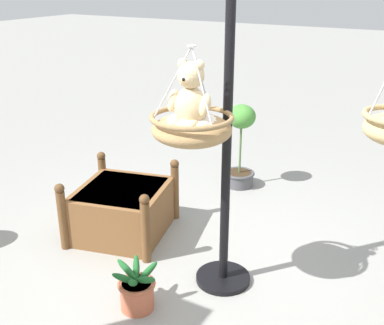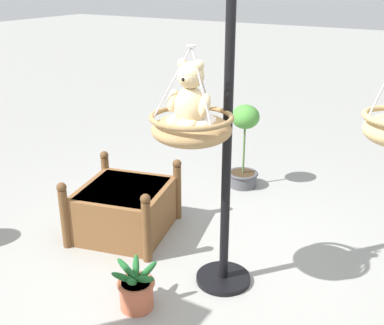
# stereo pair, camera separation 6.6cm
# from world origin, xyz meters

# --- Properties ---
(ground_plane) EXTENTS (40.00, 40.00, 0.00)m
(ground_plane) POSITION_xyz_m (0.00, 0.00, 0.00)
(ground_plane) COLOR gray
(display_pole_central) EXTENTS (0.44, 0.44, 2.61)m
(display_pole_central) POSITION_xyz_m (-0.20, -0.16, 0.83)
(display_pole_central) COLOR black
(display_pole_central) RESTS_ON ground
(hanging_basket_with_teddy) EXTENTS (0.58, 0.58, 0.67)m
(hanging_basket_with_teddy) POSITION_xyz_m (-0.05, 0.09, 1.35)
(hanging_basket_with_teddy) COLOR #A37F51
(teddy_bear) EXTENTS (0.32, 0.28, 0.46)m
(teddy_bear) POSITION_xyz_m (-0.05, 0.11, 1.55)
(teddy_bear) COLOR #D1B789
(wooden_planter_box) EXTENTS (1.05, 1.07, 0.64)m
(wooden_planter_box) POSITION_xyz_m (0.98, -0.38, 0.25)
(wooden_planter_box) COLOR brown
(wooden_planter_box) RESTS_ON ground
(potted_plant_flowering_red) EXTENTS (0.36, 0.36, 0.98)m
(potted_plant_flowering_red) POSITION_xyz_m (0.46, -1.93, 0.50)
(potted_plant_flowering_red) COLOR #4C4C51
(potted_plant_flowering_red) RESTS_ON ground
(potted_plant_broad_leaf) EXTENTS (0.41, 0.36, 0.37)m
(potted_plant_broad_leaf) POSITION_xyz_m (0.21, 0.46, 0.16)
(potted_plant_broad_leaf) COLOR #BC6042
(potted_plant_broad_leaf) RESTS_ON ground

